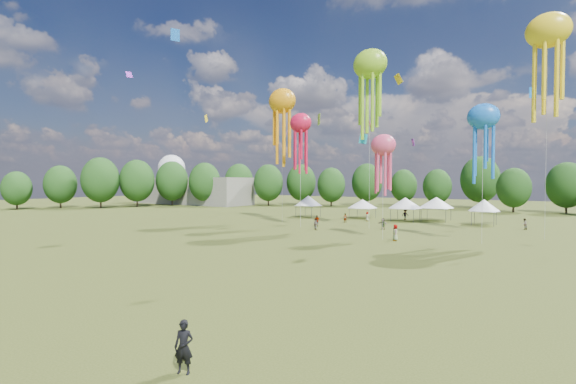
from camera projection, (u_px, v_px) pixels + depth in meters
The scene contains 10 objects.
ground at pixel (120, 306), 21.97m from camera, with size 300.00×300.00×0.00m, color #384416.
observer_main at pixel (184, 347), 14.19m from camera, with size 0.70×0.46×1.92m, color black.
spectator_near at pixel (316, 224), 56.13m from camera, with size 0.80×0.63×1.65m, color gray.
spectators_far at pixel (396, 221), 60.86m from camera, with size 27.83×26.57×1.93m.
festival_tents at pixel (396, 203), 70.28m from camera, with size 35.00×11.72×4.18m.
show_kites at pixel (378, 99), 55.76m from camera, with size 42.32×13.16×26.59m.
small_kites at pixel (380, 30), 57.46m from camera, with size 73.76×54.05×42.35m.
treeline at pixel (402, 183), 76.08m from camera, with size 201.57×95.24×13.43m.
hangar at pixel (191, 191), 121.58m from camera, with size 40.00×12.00×8.00m, color gray.
radome at pixel (172, 172), 135.24m from camera, with size 9.00×9.00×16.00m.
Camera 1 is at (19.79, -13.05, 6.90)m, focal length 24.72 mm.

